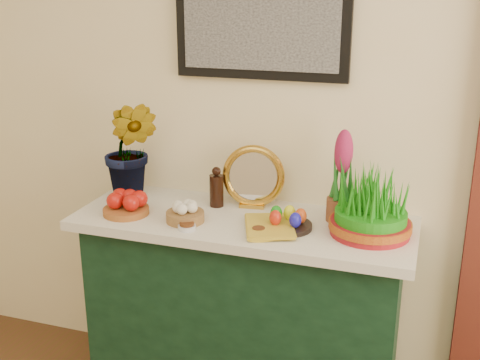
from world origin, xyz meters
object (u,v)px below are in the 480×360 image
Objects in this scene: hyacinth_green at (130,134)px; book at (246,226)px; wheatgrass_sabzeh at (371,207)px; sideboard at (244,316)px; mirror at (253,177)px.

hyacinth_green is 0.69m from book.
wheatgrass_sabzeh reaches higher than book.
sideboard is 0.77m from wheatgrass_sabzeh.
wheatgrass_sabzeh is (0.51, -0.01, 0.58)m from sideboard.
wheatgrass_sabzeh is at bearing -1.04° from sideboard.
hyacinth_green reaches higher than wheatgrass_sabzeh.
hyacinth_green is 0.58m from mirror.
hyacinth_green is 2.12× the size of mirror.
book is (0.60, -0.21, -0.28)m from hyacinth_green.
sideboard is at bearing 178.96° from wheatgrass_sabzeh.
wheatgrass_sabzeh is at bearing -16.50° from mirror.
book is at bearing -166.24° from wheatgrass_sabzeh.
mirror is (-0.00, 0.14, 0.60)m from sideboard.
mirror is 0.30m from book.
hyacinth_green reaches higher than sideboard.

